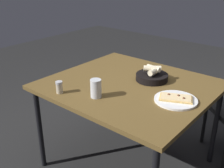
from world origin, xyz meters
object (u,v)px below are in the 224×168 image
at_px(pepper_shaker, 59,88).
at_px(bread_basket, 152,76).
at_px(pizza_plate, 176,99).
at_px(beer_glass, 96,89).
at_px(dining_table, 130,90).

bearing_deg(pepper_shaker, bread_basket, 58.47).
relative_size(pizza_plate, beer_glass, 2.23).
xyz_separation_m(bread_basket, pepper_shaker, (-0.36, -0.59, 0.00)).
height_order(dining_table, bread_basket, bread_basket).
distance_m(dining_table, beer_glass, 0.34).
relative_size(beer_glass, pepper_shaker, 1.46).
height_order(beer_glass, pepper_shaker, beer_glass).
distance_m(pizza_plate, beer_glass, 0.52).
bearing_deg(dining_table, pepper_shaker, -122.11).
bearing_deg(pizza_plate, beer_glass, -146.71).
relative_size(bread_basket, beer_glass, 1.95).
xyz_separation_m(dining_table, beer_glass, (-0.04, -0.32, 0.11)).
bearing_deg(beer_glass, pepper_shaker, -153.77).
height_order(bread_basket, beer_glass, beer_glass).
xyz_separation_m(pizza_plate, bread_basket, (-0.30, 0.19, 0.02)).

